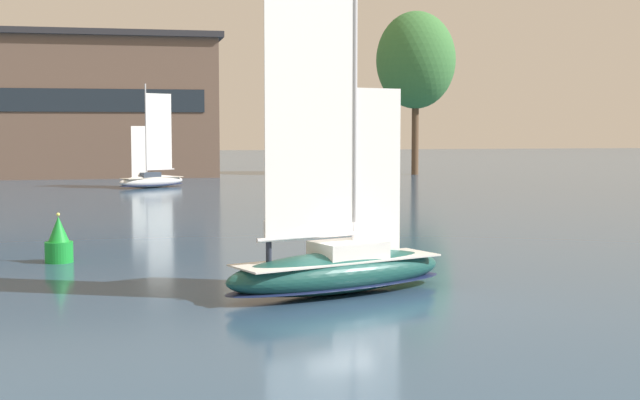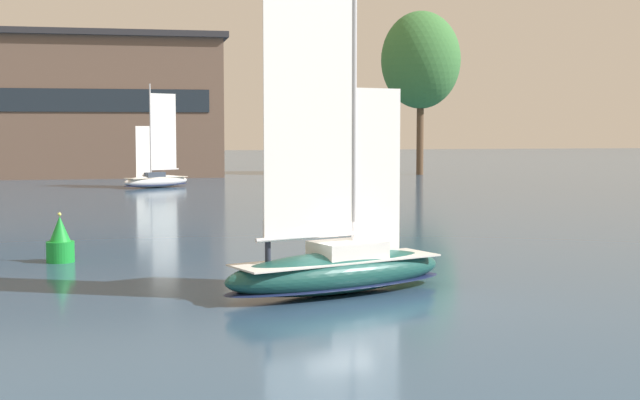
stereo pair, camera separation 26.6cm
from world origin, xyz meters
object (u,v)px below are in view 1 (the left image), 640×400
at_px(sailboat_main, 338,266).
at_px(sailboat_moored_near_marina, 152,179).
at_px(channel_buoy, 59,243).
at_px(sailboat_moored_far_slip, 316,178).
at_px(tree_shore_left, 416,61).
at_px(sailboat_moored_mid_channel, 357,203).

distance_m(sailboat_main, sailboat_moored_near_marina, 58.15).
bearing_deg(channel_buoy, sailboat_moored_far_slip, 66.44).
bearing_deg(tree_shore_left, sailboat_moored_mid_channel, -113.04).
xyz_separation_m(sailboat_moored_mid_channel, channel_buoy, (-18.89, -21.03, 0.34)).
height_order(sailboat_moored_mid_channel, channel_buoy, sailboat_moored_mid_channel).
distance_m(sailboat_moored_near_marina, sailboat_moored_far_slip, 17.28).
xyz_separation_m(sailboat_main, sailboat_moored_near_marina, (-4.96, 57.94, -0.15)).
bearing_deg(sailboat_moored_mid_channel, sailboat_moored_near_marina, 116.58).
bearing_deg(sailboat_moored_near_marina, channel_buoy, -96.19).
distance_m(sailboat_main, sailboat_moored_mid_channel, 31.87).
distance_m(tree_shore_left, sailboat_moored_mid_channel, 50.66).
bearing_deg(sailboat_main, sailboat_moored_far_slip, 78.74).
height_order(tree_shore_left, channel_buoy, tree_shore_left).
distance_m(sailboat_moored_near_marina, sailboat_moored_mid_channel, 30.51).
xyz_separation_m(sailboat_main, sailboat_moored_far_slip, (12.09, 60.73, -0.45)).
height_order(sailboat_moored_near_marina, sailboat_moored_far_slip, sailboat_moored_near_marina).
bearing_deg(channel_buoy, sailboat_main, -43.32).
relative_size(sailboat_main, channel_buoy, 5.62).
distance_m(tree_shore_left, sailboat_moored_far_slip, 25.51).
xyz_separation_m(tree_shore_left, sailboat_moored_near_marina, (-32.76, -17.63, -13.27)).
bearing_deg(sailboat_moored_near_marina, sailboat_main, -85.11).
height_order(sailboat_moored_mid_channel, sailboat_moored_far_slip, sailboat_moored_far_slip).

